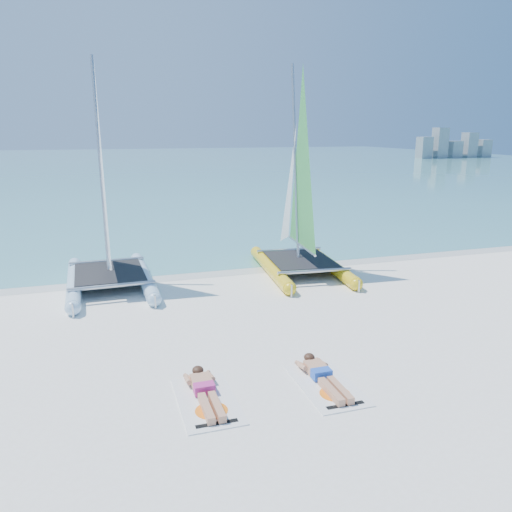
{
  "coord_description": "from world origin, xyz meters",
  "views": [
    {
      "loc": [
        -4.19,
        -10.3,
        4.61
      ],
      "look_at": [
        -0.56,
        1.2,
        1.56
      ],
      "focal_mm": 35.0,
      "sensor_mm": 36.0,
      "label": 1
    }
  ],
  "objects_px": {
    "sunbather_a": "(205,390)",
    "sunbather_b": "(322,375)",
    "towel_a": "(207,401)",
    "towel_b": "(326,385)",
    "catamaran_yellow": "(297,205)",
    "catamaran_blue": "(105,217)"
  },
  "relations": [
    {
      "from": "sunbather_a",
      "to": "sunbather_b",
      "type": "bearing_deg",
      "value": -3.19
    },
    {
      "from": "towel_a",
      "to": "towel_b",
      "type": "bearing_deg",
      "value": -3.19
    },
    {
      "from": "sunbather_b",
      "to": "sunbather_a",
      "type": "bearing_deg",
      "value": 176.81
    },
    {
      "from": "towel_a",
      "to": "sunbather_b",
      "type": "bearing_deg",
      "value": 1.73
    },
    {
      "from": "catamaran_yellow",
      "to": "towel_a",
      "type": "bearing_deg",
      "value": -116.58
    },
    {
      "from": "towel_b",
      "to": "sunbather_b",
      "type": "relative_size",
      "value": 1.07
    },
    {
      "from": "catamaran_blue",
      "to": "sunbather_a",
      "type": "distance_m",
      "value": 7.75
    },
    {
      "from": "sunbather_a",
      "to": "sunbather_b",
      "type": "xyz_separation_m",
      "value": [
        2.24,
        -0.12,
        0.0
      ]
    },
    {
      "from": "sunbather_b",
      "to": "catamaran_blue",
      "type": "bearing_deg",
      "value": 116.01
    },
    {
      "from": "catamaran_yellow",
      "to": "towel_a",
      "type": "height_order",
      "value": "catamaran_yellow"
    },
    {
      "from": "catamaran_blue",
      "to": "sunbather_b",
      "type": "relative_size",
      "value": 4.07
    },
    {
      "from": "catamaran_blue",
      "to": "towel_a",
      "type": "xyz_separation_m",
      "value": [
        1.42,
        -7.55,
        -2.08
      ]
    },
    {
      "from": "catamaran_yellow",
      "to": "sunbather_b",
      "type": "distance_m",
      "value": 8.24
    },
    {
      "from": "towel_a",
      "to": "sunbather_b",
      "type": "distance_m",
      "value": 2.24
    },
    {
      "from": "catamaran_blue",
      "to": "towel_b",
      "type": "xyz_separation_m",
      "value": [
        3.65,
        -7.67,
        -2.08
      ]
    },
    {
      "from": "catamaran_yellow",
      "to": "sunbather_a",
      "type": "distance_m",
      "value": 9.07
    },
    {
      "from": "catamaran_yellow",
      "to": "towel_b",
      "type": "distance_m",
      "value": 8.45
    },
    {
      "from": "sunbather_a",
      "to": "catamaran_yellow",
      "type": "bearing_deg",
      "value": 57.44
    },
    {
      "from": "towel_a",
      "to": "towel_b",
      "type": "xyz_separation_m",
      "value": [
        2.24,
        -0.12,
        0.0
      ]
    },
    {
      "from": "towel_b",
      "to": "catamaran_yellow",
      "type": "bearing_deg",
      "value": 72.03
    },
    {
      "from": "catamaran_blue",
      "to": "catamaran_yellow",
      "type": "bearing_deg",
      "value": -0.54
    },
    {
      "from": "sunbather_b",
      "to": "catamaran_yellow",
      "type": "bearing_deg",
      "value": 71.61
    }
  ]
}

